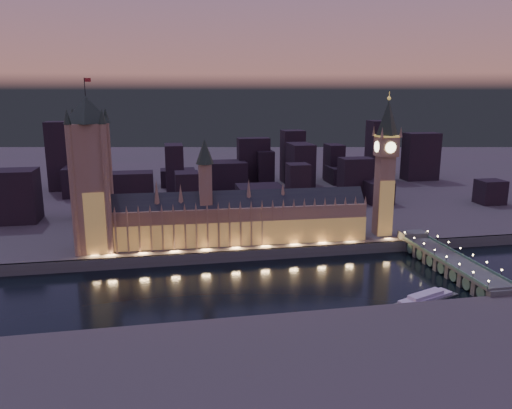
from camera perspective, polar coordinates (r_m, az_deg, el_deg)
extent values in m
plane|color=black|center=(323.86, 0.95, -8.77)|extent=(2000.00, 2000.00, 0.00)
cube|color=#41473E|center=(825.04, -6.39, 4.80)|extent=(2000.00, 960.00, 8.00)
cube|color=#4B5047|center=(360.25, -0.37, -5.80)|extent=(2000.00, 2.50, 8.00)
cube|color=#996E49|center=(373.13, -2.64, -2.26)|extent=(200.49, 25.77, 28.00)
cube|color=#A98040|center=(364.73, -2.40, -3.44)|extent=(200.00, 0.50, 18.00)
cube|color=#1E222A|center=(369.04, -2.67, 0.29)|extent=(200.39, 22.03, 16.26)
cube|color=#996E49|center=(364.21, -5.81, 2.15)|extent=(9.00, 9.00, 32.00)
cone|color=#233325|center=(360.40, -5.90, 6.06)|extent=(13.00, 13.00, 18.00)
cube|color=#996E49|center=(362.99, -18.24, -3.35)|extent=(1.20, 1.20, 28.00)
cone|color=#996E49|center=(359.36, -18.42, -0.72)|extent=(2.00, 2.00, 6.00)
cube|color=#996E49|center=(361.98, -16.99, -3.31)|extent=(1.20, 1.20, 28.00)
cone|color=#996E49|center=(358.34, -17.16, -0.67)|extent=(2.00, 2.00, 6.00)
cube|color=#996E49|center=(361.14, -15.73, -3.26)|extent=(1.20, 1.20, 28.00)
cone|color=#996E49|center=(357.49, -15.88, -0.62)|extent=(2.00, 2.00, 6.00)
cube|color=#996E49|center=(360.48, -14.46, -3.22)|extent=(1.20, 1.20, 28.00)
cone|color=#996E49|center=(356.82, -14.61, -0.57)|extent=(2.00, 2.00, 6.00)
cube|color=#996E49|center=(359.99, -13.19, -3.17)|extent=(1.20, 1.20, 28.00)
cone|color=#996E49|center=(356.33, -13.32, -0.51)|extent=(2.00, 2.00, 6.00)
cube|color=#996E49|center=(359.68, -11.91, -3.12)|extent=(1.20, 1.20, 28.00)
cone|color=#996E49|center=(356.02, -12.04, -0.46)|extent=(2.00, 2.00, 6.00)
cube|color=#996E49|center=(359.55, -10.64, -3.07)|extent=(1.20, 1.20, 28.00)
cone|color=#996E49|center=(355.88, -10.75, -0.41)|extent=(2.00, 2.00, 6.00)
cube|color=#996E49|center=(359.60, -9.36, -3.01)|extent=(1.20, 1.20, 28.00)
cone|color=#996E49|center=(355.93, -9.47, -0.35)|extent=(2.00, 2.00, 6.00)
cube|color=#996E49|center=(359.82, -8.09, -2.96)|extent=(1.20, 1.20, 28.00)
cone|color=#996E49|center=(356.16, -8.18, -0.30)|extent=(2.00, 2.00, 6.00)
cube|color=#996E49|center=(360.22, -6.82, -2.90)|extent=(1.20, 1.20, 28.00)
cone|color=#996E49|center=(356.56, -6.90, -0.25)|extent=(2.00, 2.00, 6.00)
cube|color=#996E49|center=(360.80, -5.55, -2.84)|extent=(1.20, 1.20, 28.00)
cone|color=#996E49|center=(357.15, -5.62, -0.19)|extent=(2.00, 2.00, 6.00)
cube|color=#996E49|center=(361.55, -4.28, -2.78)|extent=(1.20, 1.20, 28.00)
cone|color=#996E49|center=(357.91, -4.34, -0.14)|extent=(2.00, 2.00, 6.00)
cube|color=#996E49|center=(362.48, -3.03, -2.72)|extent=(1.20, 1.20, 28.00)
cone|color=#996E49|center=(358.85, -3.07, -0.08)|extent=(2.00, 2.00, 6.00)
cube|color=#996E49|center=(363.59, -1.78, -2.66)|extent=(1.20, 1.20, 28.00)
cone|color=#996E49|center=(359.96, -1.81, -0.03)|extent=(2.00, 2.00, 6.00)
cube|color=#996E49|center=(364.86, -0.53, -2.60)|extent=(1.20, 1.20, 28.00)
cone|color=#996E49|center=(361.25, -0.56, 0.02)|extent=(2.00, 2.00, 6.00)
cube|color=#996E49|center=(366.31, 0.70, -2.54)|extent=(1.20, 1.20, 28.00)
cone|color=#996E49|center=(362.71, 0.69, 0.07)|extent=(2.00, 2.00, 6.00)
cube|color=#996E49|center=(367.92, 1.92, -2.48)|extent=(1.20, 1.20, 28.00)
cone|color=#996E49|center=(364.34, 1.92, 0.13)|extent=(2.00, 2.00, 6.00)
cube|color=#996E49|center=(369.70, 3.13, -2.41)|extent=(1.20, 1.20, 28.00)
cone|color=#996E49|center=(366.14, 3.14, 0.18)|extent=(2.00, 2.00, 6.00)
cube|color=#996E49|center=(371.65, 4.33, -2.35)|extent=(1.20, 1.20, 28.00)
cone|color=#996E49|center=(368.10, 4.35, 0.23)|extent=(2.00, 2.00, 6.00)
cube|color=#996E49|center=(373.75, 5.52, -2.28)|extent=(1.20, 1.20, 28.00)
cone|color=#996E49|center=(370.23, 5.55, 0.28)|extent=(2.00, 2.00, 6.00)
cube|color=#996E49|center=(376.02, 6.69, -2.22)|extent=(1.20, 1.20, 28.00)
cone|color=#996E49|center=(372.51, 6.73, 0.33)|extent=(2.00, 2.00, 6.00)
cube|color=#996E49|center=(378.44, 7.85, -2.15)|extent=(1.20, 1.20, 28.00)
cone|color=#996E49|center=(374.95, 7.90, 0.38)|extent=(2.00, 2.00, 6.00)
cube|color=#996E49|center=(381.01, 8.99, -2.09)|extent=(1.20, 1.20, 28.00)
cone|color=#996E49|center=(377.55, 9.05, 0.43)|extent=(2.00, 2.00, 6.00)
cube|color=#996E49|center=(383.73, 10.11, -2.02)|extent=(1.20, 1.20, 28.00)
cone|color=#996E49|center=(380.30, 10.18, 0.47)|extent=(2.00, 2.00, 6.00)
cube|color=#996E49|center=(386.60, 11.22, -1.96)|extent=(1.20, 1.20, 28.00)
cone|color=#996E49|center=(383.19, 11.30, 0.52)|extent=(2.00, 2.00, 6.00)
cube|color=#996E49|center=(389.61, 12.32, -1.90)|extent=(1.20, 1.20, 28.00)
cone|color=#996E49|center=(386.23, 12.40, 0.57)|extent=(2.00, 2.00, 6.00)
cone|color=#996E49|center=(363.58, -11.30, 1.46)|extent=(4.40, 4.40, 18.00)
cone|color=#996E49|center=(364.14, -8.61, 1.27)|extent=(4.40, 4.40, 14.00)
cone|color=#996E49|center=(369.00, -0.83, 1.73)|extent=(4.40, 4.40, 16.00)
cone|color=#996E49|center=(374.64, 3.09, 1.57)|extent=(4.40, 4.40, 12.00)
cube|color=#996E49|center=(366.06, -18.20, 1.77)|extent=(23.64, 23.64, 89.90)
cube|color=#A98040|center=(360.19, -18.16, -2.15)|extent=(22.00, 0.50, 44.00)
cone|color=#233325|center=(360.13, -18.81, 10.22)|extent=(31.68, 31.68, 18.00)
cylinder|color=black|center=(359.90, -18.99, 12.60)|extent=(0.50, 0.50, 12.00)
cube|color=#AB2325|center=(359.66, -18.69, 13.34)|extent=(4.00, 0.15, 2.50)
cylinder|color=#996E49|center=(357.03, -20.17, 1.35)|extent=(4.40, 4.40, 89.90)
cone|color=#233325|center=(351.12, -20.81, 9.36)|extent=(5.20, 5.20, 10.00)
cylinder|color=#996E49|center=(378.36, -19.65, 2.01)|extent=(4.40, 4.40, 89.90)
cone|color=#233325|center=(372.79, -20.24, 9.57)|extent=(5.20, 5.20, 10.00)
cylinder|color=#996E49|center=(354.01, -16.66, 1.51)|extent=(4.40, 4.40, 89.90)
cone|color=#233325|center=(348.05, -17.19, 9.60)|extent=(5.20, 5.20, 10.00)
cylinder|color=#996E49|center=(375.52, -16.33, 2.17)|extent=(4.40, 4.40, 89.90)
cone|color=#233325|center=(369.90, -16.83, 9.79)|extent=(5.20, 5.20, 10.00)
cube|color=#996E49|center=(402.85, 14.36, 0.99)|extent=(12.57, 12.57, 62.36)
cube|color=#A98040|center=(399.33, 14.66, -0.48)|extent=(12.00, 0.50, 44.00)
cube|color=#996E49|center=(396.93, 14.67, 6.44)|extent=(15.00, 15.00, 14.72)
cube|color=#F2C64C|center=(396.16, 14.74, 7.59)|extent=(15.75, 15.75, 1.20)
cone|color=#233325|center=(395.22, 14.85, 9.55)|extent=(18.00, 18.00, 26.00)
sphere|color=#F2C64C|center=(394.73, 14.97, 11.65)|extent=(2.80, 2.80, 2.80)
cylinder|color=#F2C64C|center=(394.70, 15.00, 12.01)|extent=(0.40, 0.40, 5.00)
cylinder|color=#FFF2BF|center=(389.98, 15.16, 6.31)|extent=(8.40, 0.50, 8.40)
cylinder|color=#FFF2BF|center=(403.91, 14.20, 6.58)|extent=(8.40, 0.50, 8.40)
cylinder|color=#FFF2BF|center=(393.69, 13.64, 6.45)|extent=(0.50, 8.40, 8.40)
cylinder|color=#FFF2BF|center=(400.30, 15.68, 6.44)|extent=(0.50, 8.40, 8.40)
cone|color=#996E49|center=(385.94, 14.23, 7.99)|extent=(2.60, 2.60, 8.00)
cone|color=#996E49|center=(399.56, 13.32, 8.20)|extent=(2.60, 2.60, 8.00)
cone|color=#996E49|center=(392.46, 16.23, 7.95)|extent=(2.60, 2.60, 8.00)
cone|color=#996E49|center=(405.86, 15.28, 8.16)|extent=(2.60, 2.60, 8.00)
cube|color=#4B5047|center=(358.07, 21.58, -5.94)|extent=(19.69, 100.00, 1.60)
cube|color=#386C49|center=(352.79, 20.29, -5.87)|extent=(0.80, 100.00, 1.60)
cube|color=#386C49|center=(362.68, 22.87, -5.58)|extent=(0.80, 100.00, 1.60)
cube|color=#4B5047|center=(403.37, 17.46, -3.65)|extent=(19.69, 12.00, 9.50)
cube|color=#4B5047|center=(321.59, 26.25, -9.50)|extent=(17.72, 4.00, 9.50)
cylinder|color=black|center=(313.23, 25.01, -8.32)|extent=(0.30, 0.30, 4.40)
sphere|color=#FFD88C|center=(312.45, 25.05, -7.93)|extent=(1.00, 1.00, 1.00)
cube|color=#4B5047|center=(332.16, 24.78, -8.65)|extent=(17.72, 4.00, 9.50)
cylinder|color=black|center=(324.07, 23.55, -7.48)|extent=(0.30, 0.30, 4.40)
sphere|color=#FFD88C|center=(323.32, 23.58, -7.10)|extent=(1.00, 1.00, 1.00)
cylinder|color=black|center=(334.80, 26.25, -7.10)|extent=(0.30, 0.30, 4.40)
sphere|color=#FFD88C|center=(334.08, 26.29, -6.73)|extent=(1.00, 1.00, 1.00)
cube|color=#4B5047|center=(342.99, 23.41, -7.84)|extent=(17.72, 4.00, 9.50)
cylinder|color=black|center=(335.16, 22.19, -6.69)|extent=(0.30, 0.30, 4.40)
sphere|color=#FFD88C|center=(334.44, 22.22, -6.32)|extent=(1.00, 1.00, 1.00)
cylinder|color=black|center=(345.56, 24.84, -6.36)|extent=(0.30, 0.30, 4.40)
sphere|color=#FFD88C|center=(344.85, 24.88, -5.99)|extent=(1.00, 1.00, 1.00)
cube|color=#4B5047|center=(354.07, 22.12, -7.08)|extent=(17.72, 4.00, 9.50)
cylinder|color=black|center=(346.49, 20.92, -5.95)|extent=(0.30, 0.30, 4.40)
sphere|color=#FFD88C|center=(345.79, 20.95, -5.58)|extent=(1.00, 1.00, 1.00)
cylinder|color=black|center=(356.55, 23.52, -5.65)|extent=(0.30, 0.30, 4.40)
sphere|color=#FFD88C|center=(355.87, 23.56, -5.30)|extent=(1.00, 1.00, 1.00)
cube|color=#4B5047|center=(365.37, 20.92, -6.36)|extent=(17.72, 4.00, 9.50)
cylinder|color=black|center=(358.03, 19.74, -5.25)|extent=(0.30, 0.30, 4.40)
sphere|color=#FFD88C|center=(357.35, 19.76, -4.90)|extent=(1.00, 1.00, 1.00)
cylinder|color=black|center=(367.78, 22.29, -4.98)|extent=(0.30, 0.30, 4.40)
sphere|color=#FFD88C|center=(367.12, 22.32, -4.64)|extent=(1.00, 1.00, 1.00)
cube|color=#4B5047|center=(376.87, 19.80, -5.69)|extent=(17.72, 4.00, 9.50)
cylinder|color=black|center=(369.77, 18.63, -4.59)|extent=(0.30, 0.30, 4.40)
sphere|color=#FFD88C|center=(369.11, 18.65, -4.25)|extent=(1.00, 1.00, 1.00)
cylinder|color=black|center=(379.21, 21.13, -4.36)|extent=(0.30, 0.30, 4.40)
sphere|color=#FFD88C|center=(378.57, 21.16, -4.02)|extent=(1.00, 1.00, 1.00)
cube|color=#4B5047|center=(388.56, 18.74, -5.05)|extent=(17.72, 4.00, 9.50)
cylinder|color=black|center=(381.67, 17.59, -3.97)|extent=(0.30, 0.30, 4.40)
sphere|color=#FFD88C|center=(381.03, 17.62, -3.64)|extent=(1.00, 1.00, 1.00)
cylinder|color=black|center=(390.83, 20.04, -3.76)|extent=(0.30, 0.30, 4.40)
sphere|color=#FFD88C|center=(390.21, 20.07, -3.44)|extent=(1.00, 1.00, 1.00)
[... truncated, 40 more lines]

